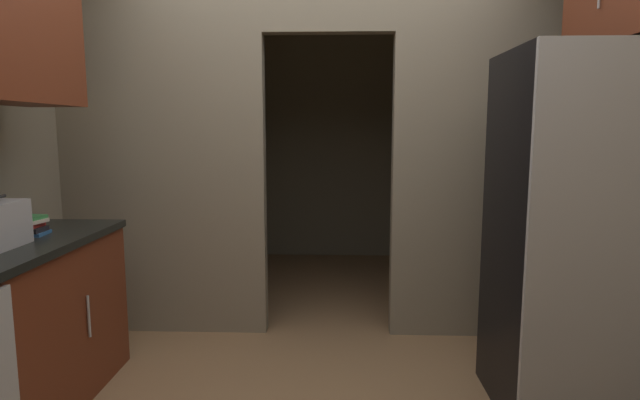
{
  "coord_description": "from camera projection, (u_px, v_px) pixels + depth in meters",
  "views": [
    {
      "loc": [
        0.15,
        -2.25,
        1.42
      ],
      "look_at": [
        0.04,
        0.7,
        1.01
      ],
      "focal_mm": 28.94,
      "sensor_mm": 36.0,
      "label": 1
    }
  ],
  "objects": [
    {
      "name": "refrigerator",
      "position": [
        584.0,
        236.0,
        2.54
      ],
      "size": [
        0.8,
        0.73,
        1.8
      ],
      "color": "black",
      "rests_on": "ground"
    },
    {
      "name": "kitchen_partition",
      "position": [
        314.0,
        128.0,
        3.47
      ],
      "size": [
        3.52,
        0.12,
        2.71
      ],
      "color": "gray",
      "rests_on": "ground"
    },
    {
      "name": "adjoining_room_shell",
      "position": [
        324.0,
        136.0,
        5.09
      ],
      "size": [
        3.52,
        2.31,
        2.71
      ],
      "color": "gray",
      "rests_on": "ground"
    },
    {
      "name": "book_stack",
      "position": [
        31.0,
        226.0,
        2.63
      ],
      "size": [
        0.14,
        0.16,
        0.1
      ],
      "color": "#2D609E",
      "rests_on": "lower_cabinet_run"
    }
  ]
}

